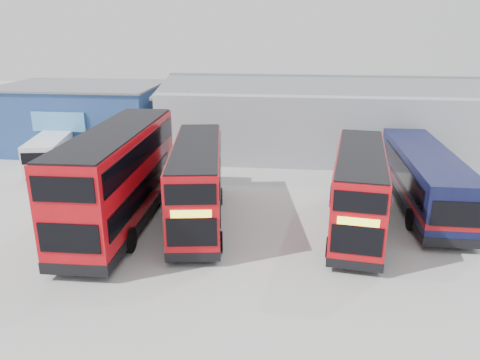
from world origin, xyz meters
TOP-DOWN VIEW (x-y plane):
  - ground_plane at (0.00, 0.00)m, footprint 120.00×120.00m
  - office_block at (-14.00, 17.99)m, footprint 12.30×8.32m
  - maintenance_shed at (8.00, 20.00)m, footprint 30.50×12.00m
  - double_decker_left at (-5.76, 3.65)m, footprint 3.16×11.68m
  - double_decker_centre at (-1.98, 4.36)m, footprint 3.76×9.93m
  - double_decker_right at (5.95, 4.35)m, footprint 3.47×9.68m
  - single_decker_blue at (9.96, 7.86)m, footprint 2.90×11.68m
  - panel_van at (-13.72, 11.74)m, footprint 3.15×5.69m

SIDE VIEW (x-z plane):
  - ground_plane at x=0.00m, z-range 0.00..0.00m
  - panel_van at x=-13.72m, z-range 0.14..2.49m
  - single_decker_blue at x=9.96m, z-range -0.01..3.15m
  - double_decker_right at x=5.95m, z-range -0.01..4.00m
  - double_decker_centre at x=-1.98m, z-range -0.01..4.10m
  - double_decker_left at x=-5.76m, z-range -0.01..4.90m
  - office_block at x=-14.00m, z-range 0.02..5.14m
  - maintenance_shed at x=8.00m, z-range -0.34..5.55m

